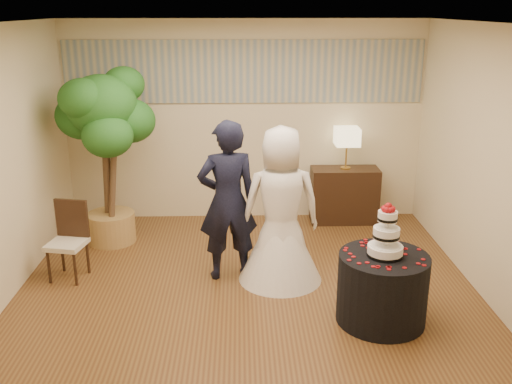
{
  "coord_description": "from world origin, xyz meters",
  "views": [
    {
      "loc": [
        -0.07,
        -5.42,
        2.95
      ],
      "look_at": [
        0.1,
        0.4,
        1.05
      ],
      "focal_mm": 40.0,
      "sensor_mm": 36.0,
      "label": 1
    }
  ],
  "objects_px": {
    "cake_table": "(382,288)",
    "wedding_cake": "(387,230)",
    "console": "(344,195)",
    "side_chair": "(67,242)",
    "bride": "(281,206)",
    "ficus_tree": "(106,157)",
    "groom": "(228,201)",
    "table_lamp": "(346,148)"
  },
  "relations": [
    {
      "from": "cake_table",
      "to": "wedding_cake",
      "type": "relative_size",
      "value": 1.62
    },
    {
      "from": "console",
      "to": "side_chair",
      "type": "xyz_separation_m",
      "value": [
        -3.43,
        -1.71,
        0.05
      ]
    },
    {
      "from": "bride",
      "to": "ficus_tree",
      "type": "distance_m",
      "value": 2.43
    },
    {
      "from": "side_chair",
      "to": "cake_table",
      "type": "bearing_deg",
      "value": -5.54
    },
    {
      "from": "groom",
      "to": "table_lamp",
      "type": "relative_size",
      "value": 3.14
    },
    {
      "from": "console",
      "to": "side_chair",
      "type": "height_order",
      "value": "side_chair"
    },
    {
      "from": "cake_table",
      "to": "table_lamp",
      "type": "xyz_separation_m",
      "value": [
        0.11,
        2.73,
        0.73
      ]
    },
    {
      "from": "table_lamp",
      "to": "ficus_tree",
      "type": "distance_m",
      "value": 3.23
    },
    {
      "from": "wedding_cake",
      "to": "ficus_tree",
      "type": "xyz_separation_m",
      "value": [
        -3.06,
        2.07,
        0.19
      ]
    },
    {
      "from": "table_lamp",
      "to": "side_chair",
      "type": "height_order",
      "value": "table_lamp"
    },
    {
      "from": "cake_table",
      "to": "ficus_tree",
      "type": "relative_size",
      "value": 0.38
    },
    {
      "from": "cake_table",
      "to": "side_chair",
      "type": "distance_m",
      "value": 3.47
    },
    {
      "from": "wedding_cake",
      "to": "side_chair",
      "type": "bearing_deg",
      "value": 162.97
    },
    {
      "from": "groom",
      "to": "console",
      "type": "distance_m",
      "value": 2.41
    },
    {
      "from": "groom",
      "to": "wedding_cake",
      "type": "xyz_separation_m",
      "value": [
        1.51,
        -1.02,
        0.05
      ]
    },
    {
      "from": "cake_table",
      "to": "ficus_tree",
      "type": "xyz_separation_m",
      "value": [
        -3.06,
        2.07,
        0.8
      ]
    },
    {
      "from": "cake_table",
      "to": "ficus_tree",
      "type": "height_order",
      "value": "ficus_tree"
    },
    {
      "from": "console",
      "to": "ficus_tree",
      "type": "distance_m",
      "value": 3.32
    },
    {
      "from": "table_lamp",
      "to": "side_chair",
      "type": "relative_size",
      "value": 0.66
    },
    {
      "from": "console",
      "to": "ficus_tree",
      "type": "xyz_separation_m",
      "value": [
        -3.17,
        -0.65,
        0.75
      ]
    },
    {
      "from": "bride",
      "to": "table_lamp",
      "type": "height_order",
      "value": "bride"
    },
    {
      "from": "table_lamp",
      "to": "side_chair",
      "type": "bearing_deg",
      "value": -153.45
    },
    {
      "from": "console",
      "to": "bride",
      "type": "bearing_deg",
      "value": -119.87
    },
    {
      "from": "groom",
      "to": "console",
      "type": "bearing_deg",
      "value": -143.97
    },
    {
      "from": "bride",
      "to": "cake_table",
      "type": "xyz_separation_m",
      "value": [
        0.92,
        -0.93,
        -0.53
      ]
    },
    {
      "from": "wedding_cake",
      "to": "ficus_tree",
      "type": "height_order",
      "value": "ficus_tree"
    },
    {
      "from": "cake_table",
      "to": "console",
      "type": "distance_m",
      "value": 2.73
    },
    {
      "from": "console",
      "to": "ficus_tree",
      "type": "bearing_deg",
      "value": -168.29
    },
    {
      "from": "side_chair",
      "to": "console",
      "type": "bearing_deg",
      "value": 38.04
    },
    {
      "from": "cake_table",
      "to": "bride",
      "type": "bearing_deg",
      "value": 134.81
    },
    {
      "from": "cake_table",
      "to": "side_chair",
      "type": "height_order",
      "value": "side_chair"
    },
    {
      "from": "console",
      "to": "side_chair",
      "type": "distance_m",
      "value": 3.83
    },
    {
      "from": "bride",
      "to": "table_lamp",
      "type": "bearing_deg",
      "value": -123.1
    },
    {
      "from": "bride",
      "to": "table_lamp",
      "type": "distance_m",
      "value": 2.08
    },
    {
      "from": "cake_table",
      "to": "groom",
      "type": "bearing_deg",
      "value": 145.98
    },
    {
      "from": "cake_table",
      "to": "console",
      "type": "relative_size",
      "value": 0.92
    },
    {
      "from": "wedding_cake",
      "to": "groom",
      "type": "bearing_deg",
      "value": 145.98
    },
    {
      "from": "groom",
      "to": "console",
      "type": "height_order",
      "value": "groom"
    },
    {
      "from": "groom",
      "to": "table_lamp",
      "type": "distance_m",
      "value": 2.36
    },
    {
      "from": "ficus_tree",
      "to": "console",
      "type": "bearing_deg",
      "value": 11.68
    },
    {
      "from": "bride",
      "to": "wedding_cake",
      "type": "distance_m",
      "value": 1.31
    },
    {
      "from": "wedding_cake",
      "to": "table_lamp",
      "type": "relative_size",
      "value": 0.92
    }
  ]
}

